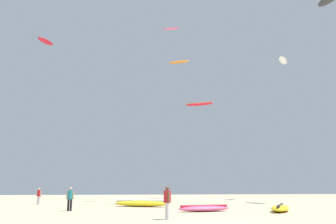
{
  "coord_description": "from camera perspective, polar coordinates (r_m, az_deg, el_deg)",
  "views": [
    {
      "loc": [
        -4.24,
        -15.66,
        1.72
      ],
      "look_at": [
        0.0,
        15.54,
        8.44
      ],
      "focal_mm": 37.31,
      "sensor_mm": 36.0,
      "label": 1
    }
  ],
  "objects": [
    {
      "name": "kite_aloft_0",
      "position": [
        46.63,
        0.51,
        13.47
      ],
      "size": [
        2.34,
        1.34,
        0.31
      ],
      "color": "#E5598C"
    },
    {
      "name": "person_midground",
      "position": [
        37.08,
        -20.35,
        -12.57
      ],
      "size": [
        0.48,
        0.36,
        1.57
      ],
      "rotation": [
        0.0,
        0.0,
        1.14
      ],
      "color": "silver",
      "rests_on": "ground"
    },
    {
      "name": "person_left",
      "position": [
        26.62,
        -15.71,
        -13.23
      ],
      "size": [
        0.55,
        0.38,
        1.66
      ],
      "rotation": [
        0.0,
        0.0,
        4.6
      ],
      "color": "black",
      "rests_on": "ground"
    },
    {
      "name": "person_foreground",
      "position": [
        19.31,
        -0.12,
        -14.15
      ],
      "size": [
        0.39,
        0.57,
        1.73
      ],
      "rotation": [
        0.0,
        0.0,
        3.32
      ],
      "color": "silver",
      "rests_on": "ground"
    },
    {
      "name": "kite_aloft_7",
      "position": [
        53.43,
        18.29,
        8.01
      ],
      "size": [
        2.86,
        3.4,
        0.46
      ],
      "color": "white"
    },
    {
      "name": "kite_grounded_far",
      "position": [
        26.41,
        17.87,
        -14.7
      ],
      "size": [
        3.1,
        4.28,
        0.5
      ],
      "color": "yellow",
      "rests_on": "ground"
    },
    {
      "name": "kite_grounded_mid",
      "position": [
        31.25,
        -4.38,
        -14.65
      ],
      "size": [
        5.13,
        3.39,
        0.63
      ],
      "color": "yellow",
      "rests_on": "ground"
    },
    {
      "name": "kite_aloft_2",
      "position": [
        61.85,
        -19.37,
        10.84
      ],
      "size": [
        2.57,
        3.35,
        0.67
      ],
      "color": "red"
    },
    {
      "name": "kite_grounded_near",
      "position": [
        25.35,
        5.93,
        -15.38
      ],
      "size": [
        3.97,
        1.81,
        0.46
      ],
      "color": "#E5598C",
      "rests_on": "ground"
    },
    {
      "name": "kite_aloft_6",
      "position": [
        37.43,
        1.77,
        8.17
      ],
      "size": [
        2.31,
        1.49,
        0.56
      ],
      "color": "orange"
    },
    {
      "name": "kite_aloft_8",
      "position": [
        53.05,
        5.15,
        1.26
      ],
      "size": [
        4.35,
        3.06,
        0.66
      ],
      "color": "red"
    }
  ]
}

